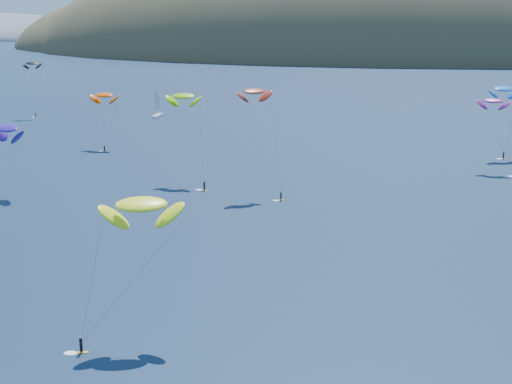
{
  "coord_description": "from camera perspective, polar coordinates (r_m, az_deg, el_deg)",
  "views": [
    {
      "loc": [
        11.3,
        -38.46,
        41.73
      ],
      "look_at": [
        -7.93,
        80.0,
        9.0
      ],
      "focal_mm": 50.0,
      "sensor_mm": 36.0,
      "label": 1
    }
  ],
  "objects": [
    {
      "name": "kitesurfer_10",
      "position": [
        165.31,
        -19.25,
        4.85
      ],
      "size": [
        11.52,
        12.03,
        17.25
      ],
      "rotation": [
        0.0,
        0.0,
        -0.55
      ],
      "color": "yellow",
      "rests_on": "ground"
    },
    {
      "name": "kitesurfer_2",
      "position": [
        89.77,
        -9.16,
        -1.0
      ],
      "size": [
        12.13,
        11.81,
        19.73
      ],
      "rotation": [
        0.0,
        0.0,
        0.3
      ],
      "color": "yellow",
      "rests_on": "ground"
    },
    {
      "name": "kitesurfer_3",
      "position": [
        167.54,
        -5.82,
        7.62
      ],
      "size": [
        12.06,
        12.58,
        22.08
      ],
      "rotation": [
        0.0,
        0.0,
        -0.09
      ],
      "color": "yellow",
      "rests_on": "ground"
    },
    {
      "name": "kitesurfer_1",
      "position": [
        210.11,
        -12.05,
        7.59
      ],
      "size": [
        8.67,
        9.94,
        17.27
      ],
      "rotation": [
        0.0,
        0.0,
        -0.08
      ],
      "color": "yellow",
      "rests_on": "ground"
    },
    {
      "name": "sailboat",
      "position": [
        262.62,
        -7.88,
        6.17
      ],
      "size": [
        8.42,
        7.29,
        10.48
      ],
      "rotation": [
        0.0,
        0.0,
        -0.07
      ],
      "color": "white",
      "rests_on": "ground"
    },
    {
      "name": "kitesurfer_6",
      "position": [
        187.45,
        18.48,
        6.93
      ],
      "size": [
        10.24,
        11.29,
        19.3
      ],
      "rotation": [
        0.0,
        0.0,
        -0.18
      ],
      "color": "yellow",
      "rests_on": "ground"
    },
    {
      "name": "island",
      "position": [
        603.76,
        12.04,
        9.94
      ],
      "size": [
        730.0,
        300.0,
        210.0
      ],
      "color": "#3D3526",
      "rests_on": "ground"
    },
    {
      "name": "kitesurfer_9",
      "position": [
        155.25,
        -0.15,
        8.04
      ],
      "size": [
        11.89,
        10.82,
        24.46
      ],
      "rotation": [
        0.0,
        0.0,
        0.54
      ],
      "color": "yellow",
      "rests_on": "ground"
    },
    {
      "name": "kitesurfer_4",
      "position": [
        204.07,
        19.25,
        7.79
      ],
      "size": [
        10.09,
        8.71,
        20.79
      ],
      "rotation": [
        0.0,
        0.0,
        0.37
      ],
      "color": "yellow",
      "rests_on": "ground"
    },
    {
      "name": "kitesurfer_12",
      "position": [
        272.03,
        -17.5,
        9.78
      ],
      "size": [
        7.3,
        5.7,
        20.97
      ],
      "rotation": [
        0.0,
        0.0,
        0.35
      ],
      "color": "yellow",
      "rests_on": "ground"
    }
  ]
}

